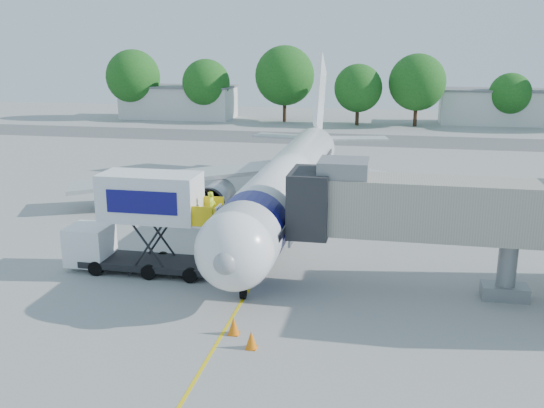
% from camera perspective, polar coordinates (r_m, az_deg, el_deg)
% --- Properties ---
extents(ground, '(160.00, 160.00, 0.00)m').
position_cam_1_polar(ground, '(38.65, 0.65, -3.30)').
color(ground, '#9C9C99').
rests_on(ground, ground).
extents(guidance_line, '(0.15, 70.00, 0.01)m').
position_cam_1_polar(guidance_line, '(38.65, 0.65, -3.30)').
color(guidance_line, yellow).
rests_on(guidance_line, ground).
extents(taxiway_strip, '(120.00, 10.00, 0.01)m').
position_cam_1_polar(taxiway_strip, '(79.30, 6.24, 6.09)').
color(taxiway_strip, '#59595B').
rests_on(taxiway_strip, ground).
extents(aircraft, '(34.17, 37.73, 11.35)m').
position_cam_1_polar(aircraft, '(41.78, 1.70, 2.28)').
color(aircraft, white).
rests_on(aircraft, ground).
extents(jet_bridge, '(13.90, 3.20, 6.60)m').
position_cam_1_polar(jet_bridge, '(30.14, 13.29, -0.39)').
color(jet_bridge, '#A19A8A').
rests_on(jet_bridge, ground).
extents(catering_hiloader, '(8.50, 2.44, 5.50)m').
position_cam_1_polar(catering_hiloader, '(33.18, -12.31, -1.77)').
color(catering_hiloader, black).
rests_on(catering_hiloader, ground).
extents(ground_tug, '(3.61, 2.23, 1.36)m').
position_cam_1_polar(ground_tug, '(20.86, -8.04, -18.32)').
color(ground_tug, white).
rests_on(ground_tug, ground).
extents(safety_cone_a, '(0.49, 0.49, 0.77)m').
position_cam_1_polar(safety_cone_a, '(25.32, -1.96, -12.67)').
color(safety_cone_a, orange).
rests_on(safety_cone_a, ground).
extents(safety_cone_b, '(0.50, 0.50, 0.80)m').
position_cam_1_polar(safety_cone_b, '(26.46, -3.63, -11.39)').
color(safety_cone_b, orange).
rests_on(safety_cone_b, ground).
extents(outbuilding_left, '(18.40, 8.40, 5.30)m').
position_cam_1_polar(outbuilding_left, '(102.59, -8.76, 9.50)').
color(outbuilding_left, silver).
rests_on(outbuilding_left, ground).
extents(outbuilding_right, '(16.40, 7.40, 5.30)m').
position_cam_1_polar(outbuilding_right, '(99.73, 20.19, 8.62)').
color(outbuilding_right, silver).
rests_on(outbuilding_right, ground).
extents(tree_a, '(8.71, 8.71, 11.10)m').
position_cam_1_polar(tree_a, '(102.85, -12.94, 11.59)').
color(tree_a, '#382314').
rests_on(tree_a, ground).
extents(tree_b, '(7.58, 7.58, 9.66)m').
position_cam_1_polar(tree_b, '(98.59, -6.22, 11.23)').
color(tree_b, '#382314').
rests_on(tree_b, ground).
extents(tree_c, '(9.22, 9.22, 11.75)m').
position_cam_1_polar(tree_c, '(96.13, 1.21, 11.99)').
color(tree_c, '#382314').
rests_on(tree_c, ground).
extents(tree_d, '(7.14, 7.14, 9.11)m').
position_cam_1_polar(tree_d, '(92.81, 8.11, 10.74)').
color(tree_d, '#382314').
rests_on(tree_d, ground).
extents(tree_e, '(8.33, 8.33, 10.62)m').
position_cam_1_polar(tree_e, '(93.30, 13.51, 11.07)').
color(tree_e, '#382314').
rests_on(tree_e, ground).
extents(tree_f, '(6.15, 6.15, 7.84)m').
position_cam_1_polar(tree_f, '(97.59, 21.50, 9.61)').
color(tree_f, '#382314').
rests_on(tree_f, ground).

